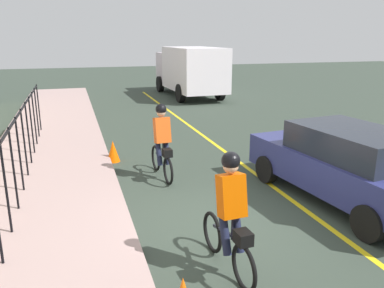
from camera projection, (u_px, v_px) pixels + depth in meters
name	position (u px, v px, depth m)	size (l,w,h in m)	color
ground_plane	(232.00, 223.00, 7.17)	(80.00, 80.00, 0.00)	#333E34
lane_line_centre	(307.00, 211.00, 7.63)	(36.00, 0.12, 0.01)	yellow
sidewalk	(36.00, 247.00, 6.18)	(40.00, 3.20, 0.15)	#A98C88
iron_fence	(8.00, 163.00, 6.69)	(14.64, 0.04, 1.60)	black
cyclist_lead	(162.00, 142.00, 9.21)	(1.71, 0.38, 1.83)	black
cyclist_follow	(230.00, 214.00, 5.45)	(1.71, 0.38, 1.83)	black
patrol_sedan	(346.00, 163.00, 7.93)	(4.57, 2.31, 1.58)	navy
box_truck_background	(190.00, 69.00, 22.02)	(6.77, 2.68, 2.78)	silver
traffic_cone_near	(113.00, 151.00, 10.62)	(0.36, 0.36, 0.59)	#E95502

